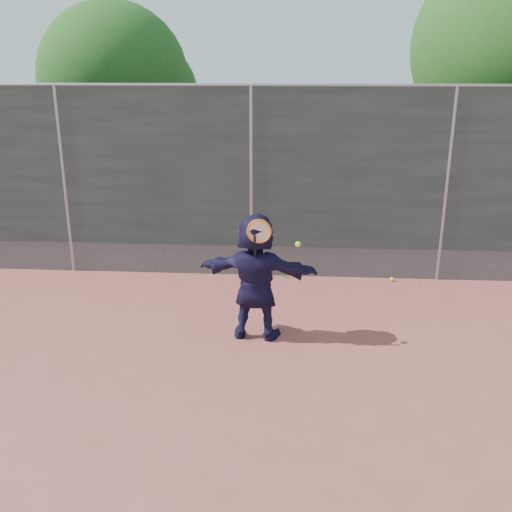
{
  "coord_description": "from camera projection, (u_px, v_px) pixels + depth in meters",
  "views": [
    {
      "loc": [
        0.69,
        -5.29,
        3.28
      ],
      "look_at": [
        0.23,
        1.27,
        1.07
      ],
      "focal_mm": 40.0,
      "sensor_mm": 36.0,
      "label": 1
    }
  ],
  "objects": [
    {
      "name": "ground",
      "position": [
        226.0,
        388.0,
        6.09
      ],
      "size": [
        80.0,
        80.0,
        0.0
      ],
      "primitive_type": "plane",
      "color": "#9E4C42",
      "rests_on": "ground"
    },
    {
      "name": "player",
      "position": [
        256.0,
        277.0,
        7.02
      ],
      "size": [
        1.54,
        0.65,
        1.61
      ],
      "primitive_type": "imported",
      "rotation": [
        0.0,
        0.0,
        3.02
      ],
      "color": "#181336",
      "rests_on": "ground"
    },
    {
      "name": "ball_ground",
      "position": [
        392.0,
        279.0,
        9.1
      ],
      "size": [
        0.07,
        0.07,
        0.07
      ],
      "primitive_type": "sphere",
      "color": "yellow",
      "rests_on": "ground"
    },
    {
      "name": "fence",
      "position": [
        251.0,
        180.0,
        8.9
      ],
      "size": [
        20.0,
        0.06,
        3.03
      ],
      "color": "#38423D",
      "rests_on": "ground"
    },
    {
      "name": "swing_action",
      "position": [
        263.0,
        234.0,
        6.64
      ],
      "size": [
        0.64,
        0.16,
        0.51
      ],
      "color": "orange",
      "rests_on": "ground"
    },
    {
      "name": "tree_left",
      "position": [
        123.0,
        83.0,
        11.54
      ],
      "size": [
        3.15,
        3.0,
        4.53
      ],
      "color": "#382314",
      "rests_on": "ground"
    },
    {
      "name": "weed_clump",
      "position": [
        269.0,
        270.0,
        9.23
      ],
      "size": [
        0.68,
        0.07,
        0.3
      ],
      "color": "#387226",
      "rests_on": "ground"
    }
  ]
}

